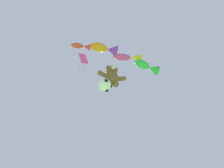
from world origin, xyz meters
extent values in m
ellipsoid|color=brown|center=(0.22, 6.51, 12.00)|extent=(1.10, 0.94, 1.34)
sphere|color=brown|center=(0.22, 6.51, 12.99)|extent=(0.92, 0.92, 0.92)
sphere|color=beige|center=(0.22, 6.11, 12.92)|extent=(0.39, 0.39, 0.39)
sphere|color=brown|center=(-0.11, 6.51, 13.35)|extent=(0.38, 0.38, 0.38)
cylinder|color=brown|center=(-0.58, 6.51, 12.23)|extent=(0.80, 0.36, 0.62)
sphere|color=brown|center=(-0.08, 6.51, 11.36)|extent=(0.50, 0.50, 0.50)
sphere|color=brown|center=(0.56, 6.51, 13.35)|extent=(0.38, 0.38, 0.38)
cylinder|color=brown|center=(1.02, 6.51, 12.23)|extent=(0.80, 0.36, 0.62)
sphere|color=brown|center=(0.53, 6.51, 11.36)|extent=(0.50, 0.50, 0.50)
sphere|color=white|center=(-0.33, 6.55, 11.02)|extent=(0.98, 0.98, 0.98)
sphere|color=black|center=(0.12, 6.55, 11.02)|extent=(0.27, 0.27, 0.27)
sphere|color=black|center=(-0.43, 6.85, 11.34)|extent=(0.27, 0.27, 0.27)
sphere|color=black|center=(-0.33, 6.10, 10.95)|extent=(0.27, 0.27, 0.27)
sphere|color=black|center=(-0.11, 6.70, 10.66)|extent=(0.27, 0.27, 0.27)
ellipsoid|color=green|center=(2.75, 5.68, 13.93)|extent=(1.57, 0.96, 0.61)
cone|color=green|center=(3.88, 5.88, 13.93)|extent=(0.95, 1.02, 0.90)
sphere|color=black|center=(2.29, 5.60, 14.09)|extent=(0.16, 0.16, 0.16)
ellipsoid|color=#E53F9E|center=(0.98, 5.88, 14.65)|extent=(1.68, 0.96, 0.54)
cone|color=yellow|center=(2.18, 5.62, 14.65)|extent=(1.02, 0.96, 0.80)
sphere|color=black|center=(0.49, 5.99, 14.79)|extent=(0.14, 0.14, 0.14)
ellipsoid|color=orange|center=(-1.20, 5.75, 15.10)|extent=(1.57, 0.90, 0.72)
cone|color=purple|center=(0.00, 5.71, 15.10)|extent=(0.88, 1.09, 1.07)
sphere|color=black|center=(-1.69, 5.76, 15.30)|extent=(0.19, 0.19, 0.19)
ellipsoid|color=red|center=(-3.03, 5.76, 14.43)|extent=(1.10, 0.61, 0.40)
cone|color=red|center=(-2.23, 5.65, 14.43)|extent=(0.65, 0.66, 0.59)
sphere|color=black|center=(-3.36, 5.81, 14.53)|extent=(0.10, 0.10, 0.10)
cube|color=#E53F9E|center=(-2.32, 7.47, 15.44)|extent=(1.17, 0.90, 1.45)
cylinder|color=orange|center=(-2.51, 7.43, 14.24)|extent=(0.03, 0.21, 1.47)
cylinder|color=orange|center=(-2.14, 7.46, 14.05)|extent=(0.03, 0.09, 1.85)
camera|label=1|loc=(-2.06, -1.39, 0.90)|focal=28.00mm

